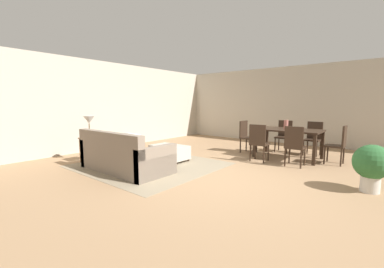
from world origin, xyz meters
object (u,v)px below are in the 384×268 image
Objects in this scene: side_table at (90,143)px; dining_chair_near_left at (259,141)px; dining_chair_near_right at (295,144)px; couch at (124,157)px; dining_table at (288,133)px; dining_chair_head_east at (339,143)px; dining_chair_head_west at (246,135)px; ottoman_table at (170,152)px; vase_centerpiece at (286,124)px; dining_chair_far_right at (313,136)px; potted_plant at (372,164)px; table_lamp at (89,121)px; dining_chair_far_left at (284,134)px.

dining_chair_near_left is at bearing 38.95° from side_table.
side_table is at bearing -146.78° from dining_chair_near_right.
couch reaches higher than dining_table.
side_table is at bearing -143.81° from dining_chair_head_east.
dining_chair_near_right is 1.81m from dining_chair_head_west.
couch is 4.15m from dining_table.
ottoman_table is 3.11m from dining_table.
vase_centerpiece is at bearing 56.85° from couch.
dining_chair_far_right reaches higher than ottoman_table.
dining_table is 6.76× the size of vase_centerpiece.
couch is 5.06m from dining_chair_far_right.
dining_chair_near_left and dining_chair_near_right have the same top height.
dining_chair_near_left is at bearing -48.87° from dining_chair_head_west.
potted_plant is (2.29, -0.83, -0.06)m from dining_chair_near_left.
dining_table is 1.73× the size of dining_chair_near_right.
ottoman_table is 2.09m from table_lamp.
dining_chair_near_left is (1.88, 2.55, 0.23)m from couch.
side_table is at bearing -136.27° from dining_table.
couch is at bearing -136.12° from dining_chair_near_right.
table_lamp is 5.02m from dining_table.
vase_centerpiece reaches higher than dining_chair_head_west.
dining_chair_far_right and dining_chair_head_west have the same top height.
dining_chair_near_left is at bearing -115.59° from dining_table.
dining_chair_near_left is 1.71m from dining_chair_far_left.
table_lamp is 0.57× the size of dining_chair_near_right.
potted_plant is at bearing -42.37° from dining_table.
dining_chair_near_left is 1.00× the size of dining_chair_head_west.
dining_chair_near_left is 2.44m from potted_plant.
dining_chair_head_east is at bearing -47.25° from dining_chair_far_right.
dining_chair_near_right is 1.65m from dining_chair_far_right.
vase_centerpiece reaches higher than dining_chair_far_right.
potted_plant is (4.17, 1.72, 0.17)m from couch.
dining_chair_near_right is (0.41, -0.82, -0.15)m from dining_table.
dining_chair_near_right is at bearing -63.40° from dining_table.
dining_chair_far_right is at bearing 89.61° from dining_chair_near_right.
vase_centerpiece is 2.61m from potted_plant.
side_table is 5.92m from dining_chair_head_east.
dining_chair_head_west is 1.19× the size of potted_plant.
dining_chair_near_left is 1.00× the size of dining_chair_far_left.
dining_chair_far_right reaches higher than side_table.
table_lamp reaches higher than dining_chair_far_left.
couch is 2.22× the size of dining_chair_near_left.
dining_chair_far_right is (0.80, -0.01, 0.00)m from dining_chair_far_left.
table_lamp is 4.96m from vase_centerpiece.
ottoman_table is 3.10m from vase_centerpiece.
dining_chair_near_left is (1.77, 1.29, 0.30)m from ottoman_table.
vase_centerpiece is at bearing 45.50° from ottoman_table.
potted_plant is at bearing 17.73° from side_table.
dining_chair_head_west reaches higher than couch.
couch is 4.90m from dining_chair_head_east.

